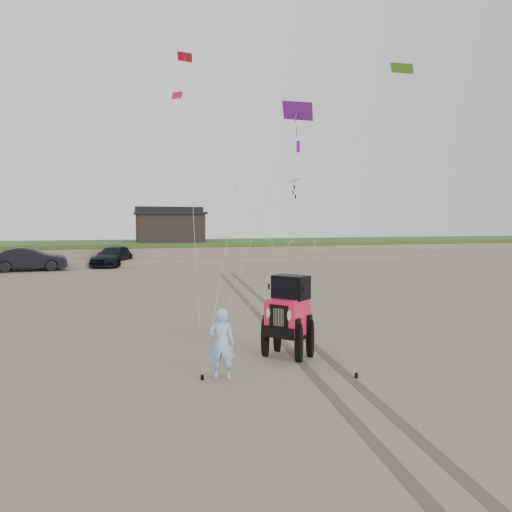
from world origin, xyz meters
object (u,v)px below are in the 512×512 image
object	(u,v)px
truck_b	(30,259)
truck_c	(113,257)
jeep	(288,325)
man	(222,344)
cabin	(169,226)

from	to	relation	value
truck_b	truck_c	world-z (taller)	truck_b
jeep	man	bearing A→B (deg)	-97.56
truck_c	jeep	xyz separation A→B (m)	(3.76, -29.94, 0.09)
cabin	man	size ratio (longest dim) A/B	3.90
truck_c	jeep	world-z (taller)	jeep
jeep	cabin	bearing A→B (deg)	138.54
jeep	man	world-z (taller)	jeep
truck_b	jeep	world-z (taller)	jeep
cabin	man	world-z (taller)	cabin
cabin	man	bearing A→B (deg)	-95.71
truck_b	truck_c	size ratio (longest dim) A/B	0.96
man	cabin	bearing A→B (deg)	-75.87
truck_b	man	xyz separation A→B (m)	(7.66, -28.96, -0.04)
jeep	truck_c	bearing A→B (deg)	148.26
cabin	jeep	size ratio (longest dim) A/B	1.36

